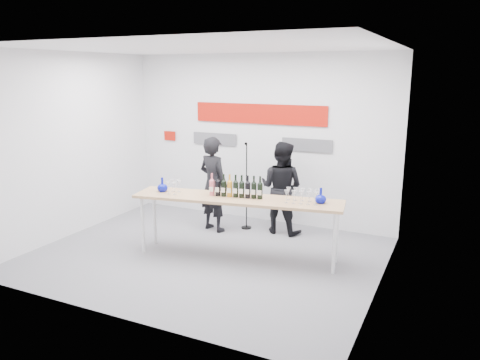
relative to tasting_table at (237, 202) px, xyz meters
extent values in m
plane|color=slate|center=(-0.45, -0.15, -0.84)|extent=(5.00, 5.00, 0.00)
cube|color=silver|center=(-0.45, 1.85, 0.66)|extent=(5.00, 0.04, 3.00)
cube|color=#AA1107|center=(-0.45, 1.82, 1.11)|extent=(2.50, 0.02, 0.35)
cube|color=#59595E|center=(-1.35, 1.82, 0.61)|extent=(0.90, 0.02, 0.22)
cube|color=#59595E|center=(0.45, 1.82, 0.61)|extent=(0.90, 0.02, 0.22)
cube|color=#AA1107|center=(-2.35, 1.82, 0.61)|extent=(0.25, 0.02, 0.18)
cube|color=tan|center=(0.00, 0.00, 0.05)|extent=(3.09, 1.11, 0.04)
cylinder|color=silver|center=(-1.36, -0.44, -0.41)|extent=(0.05, 0.05, 0.87)
cylinder|color=silver|center=(1.43, 0.04, -0.41)|extent=(0.05, 0.05, 0.87)
cylinder|color=silver|center=(-1.43, -0.04, -0.41)|extent=(0.05, 0.05, 0.87)
cylinder|color=silver|center=(1.36, 0.44, -0.41)|extent=(0.05, 0.05, 0.87)
imported|color=black|center=(-0.90, 0.94, -0.03)|extent=(0.68, 0.54, 1.63)
imported|color=black|center=(0.18, 1.33, -0.06)|extent=(0.80, 0.65, 1.56)
cylinder|color=black|center=(-0.43, 1.25, -0.83)|extent=(0.18, 0.18, 0.02)
cylinder|color=black|center=(-0.43, 1.25, -0.10)|extent=(0.02, 0.02, 1.48)
sphere|color=black|center=(-0.43, 1.23, 0.66)|extent=(0.05, 0.05, 0.05)
camera|label=1|loc=(2.83, -5.84, 1.83)|focal=35.00mm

